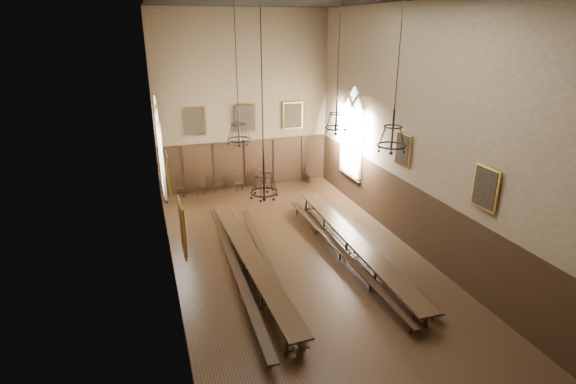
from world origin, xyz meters
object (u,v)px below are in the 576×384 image
bench_right_inner (340,253)px  chandelier_front_left (264,178)px  chair_7 (310,177)px  chandelier_back_right (336,120)px  chandelier_back_left (239,131)px  table_left (250,263)px  chair_4 (259,182)px  table_right (352,246)px  chair_3 (239,185)px  bench_left_outer (235,269)px  chair_0 (180,191)px  bench_right_outer (366,246)px  chair_1 (201,188)px  chair_2 (219,186)px  bench_left_inner (267,264)px  chandelier_front_right (392,136)px

bench_right_inner → chandelier_front_left: size_ratio=1.88×
chair_7 → chandelier_back_right: (-1.18, -5.77, 4.36)m
bench_right_inner → chandelier_back_left: 5.85m
table_left → chair_4: bearing=73.2°
table_right → bench_right_inner: bearing=-165.3°
chair_3 → chandelier_back_left: chandelier_back_left is taller
bench_left_outer → chair_0: chair_0 is taller
table_left → chair_0: 8.58m
bench_right_inner → chandelier_back_right: 5.24m
bench_left_outer → bench_right_outer: size_ratio=1.06×
chair_1 → bench_right_outer: bearing=-40.4°
chair_2 → bench_left_inner: bearing=-74.4°
table_right → chair_2: 9.20m
table_right → chandelier_back_left: bearing=146.3°
chair_2 → chair_7: (5.07, -0.10, -0.00)m
bench_left_inner → chair_2: size_ratio=9.92×
table_right → chandelier_back_left: size_ratio=2.05×
chair_7 → bench_left_inner: bearing=-124.0°
table_left → chair_7: bearing=56.9°
chair_7 → chair_4: bearing=175.5°
chair_2 → chandelier_front_right: bearing=-57.9°
chair_0 → chair_7: 7.05m
bench_left_outer → chandelier_front_left: chandelier_front_left is taller
chair_1 → chair_3: 1.98m
bench_right_outer → chandelier_back_right: bearing=96.6°
chair_1 → chair_4: 3.07m
bench_right_inner → chair_4: chair_4 is taller
chandelier_front_left → chair_2: bearing=87.6°
chair_2 → chandelier_front_right: chandelier_front_right is taller
chair_0 → table_right: bearing=-44.6°
bench_right_inner → chair_4: bearing=95.7°
chandelier_front_right → chandelier_back_left: bearing=126.9°
bench_left_inner → chandelier_back_left: size_ratio=1.91×
table_right → chandelier_front_right: bearing=-91.9°
chair_0 → chandelier_front_left: 11.67m
chair_3 → bench_left_outer: bearing=-98.2°
chair_0 → chandelier_back_left: (1.89, -6.04, 4.26)m
bench_right_outer → chair_0: (-6.17, 8.39, 0.01)m
table_right → bench_left_outer: 4.47m
bench_left_inner → chandelier_front_right: (3.27, -2.23, 4.88)m
bench_right_outer → chair_2: chair_2 is taller
chair_1 → chair_0: bearing=-160.6°
bench_left_inner → chair_2: (-0.20, 8.57, 0.02)m
chandelier_back_left → table_right: bearing=-33.7°
table_left → chair_1: chair_1 is taller
chandelier_back_right → chandelier_front_left: bearing=-130.9°
bench_right_inner → chair_7: bearing=76.4°
bench_left_inner → chandelier_front_left: size_ratio=1.79×
bench_right_outer → chandelier_front_left: 6.62m
bench_right_outer → chandelier_back_right: chandelier_back_right is taller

